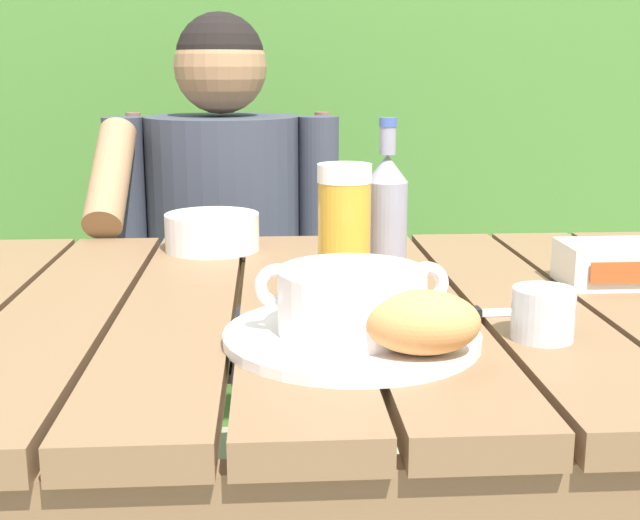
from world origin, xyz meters
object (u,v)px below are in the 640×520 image
Objects in this scene: chair_near_diner at (231,326)px; beer_glass at (344,228)px; serving_plate at (352,336)px; table_knife at (478,312)px; water_glass_small at (543,314)px; beer_bottle at (386,216)px; butter_tub at (608,264)px; diner_bowl at (212,232)px; soup_bowl at (352,299)px; person_eating at (223,251)px; bread_roll at (422,322)px.

beer_glass is (0.19, -0.82, 0.39)m from chair_near_diner.
serving_plate is 1.78× the size of table_knife.
beer_bottle is at bearing 117.43° from water_glass_small.
beer_glass reaches higher than water_glass_small.
diner_bowl reaches higher than butter_tub.
soup_bowl is 0.52m from diner_bowl.
table_knife is (0.16, 0.09, -0.04)m from soup_bowl.
table_knife is at bearing -49.08° from diner_bowl.
bread_roll is (0.25, -0.91, 0.12)m from person_eating.
person_eating reaches higher than diner_bowl.
bread_roll is 0.30m from beer_glass.
beer_glass is at bearing 87.04° from serving_plate.
table_knife is at bearing -147.69° from butter_tub.
serving_plate is at bearing -92.96° from beer_glass.
person_eating is 7.40× the size of table_knife.
beer_bottle is 1.79× the size of butter_tub.
serving_plate is 2.25× the size of bread_roll.
bread_roll is at bearing -79.60° from beer_glass.
soup_bowl is 0.28m from beer_bottle.
chair_near_diner is 0.93m from beer_glass.
soup_bowl is (0.18, -1.04, 0.35)m from chair_near_diner.
table_knife is at bearing 28.50° from soup_bowl.
person_eating is 5.15× the size of beer_bottle.
bread_roll is at bearing -49.40° from soup_bowl.
serving_plate is 1.33× the size of soup_bowl.
bread_roll reaches higher than butter_tub.
water_glass_small is at bearing -126.20° from butter_tub.
soup_bowl is 1.33× the size of table_knife.
beer_bottle is at bearing 117.09° from table_knife.
beer_bottle reaches higher than beer_glass.
water_glass_small is at bearing -0.90° from soup_bowl.
diner_bowl is at bearing 110.50° from soup_bowl.
beer_bottle is at bearing 38.08° from beer_glass.
chair_near_diner is at bearing 124.88° from butter_tub.
beer_glass is at bearing 100.40° from bread_roll.
chair_near_diner is 0.82× the size of person_eating.
serving_plate is at bearing -105.85° from beer_bottle.
chair_near_diner reaches higher than water_glass_small.
beer_bottle reaches higher than chair_near_diner.
bread_roll is 0.34m from beer_bottle.
water_glass_small is (0.40, -1.04, 0.33)m from chair_near_diner.
person_eating is at bearing 102.57° from soup_bowl.
diner_bowl is (-0.56, 0.26, 0.00)m from butter_tub.
person_eating is 0.65m from beer_bottle.
bread_roll reaches higher than diner_bowl.
beer_glass is 0.38m from butter_tub.
bread_roll is at bearing -74.62° from person_eating.
water_glass_small is at bearing -61.92° from table_knife.
chair_near_diner is 1.10m from serving_plate.
beer_glass is at bearing -76.73° from chair_near_diner.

